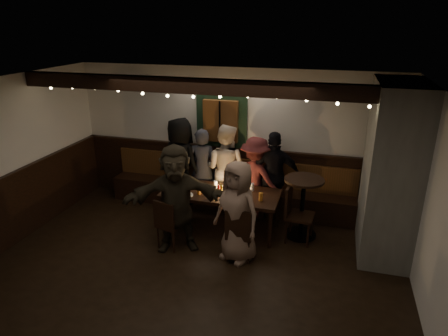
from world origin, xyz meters
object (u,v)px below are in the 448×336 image
(chair_near_right, at_px, (239,231))
(person_d, at_px, (255,177))
(person_c, at_px, (225,168))
(person_f, at_px, (176,198))
(high_top, at_px, (303,200))
(chair_end, at_px, (295,210))
(dining_table, at_px, (221,196))
(chair_near_left, at_px, (168,222))
(person_a, at_px, (181,163))
(person_e, at_px, (274,176))
(person_b, at_px, (202,169))
(person_g, at_px, (237,212))

(chair_near_right, xyz_separation_m, person_d, (-0.07, 1.49, 0.26))
(person_c, relative_size, person_f, 0.98)
(high_top, bearing_deg, chair_end, -122.08)
(person_f, bearing_deg, dining_table, 34.82)
(chair_near_left, xyz_separation_m, person_a, (-0.38, 1.53, 0.39))
(high_top, distance_m, person_e, 0.79)
(person_a, distance_m, person_b, 0.43)
(dining_table, xyz_separation_m, chair_end, (1.23, 0.01, -0.10))
(person_a, bearing_deg, person_c, -155.28)
(person_c, bearing_deg, chair_near_right, 121.93)
(dining_table, bearing_deg, person_a, 143.45)
(chair_near_left, height_order, person_g, person_g)
(chair_near_right, relative_size, person_c, 0.52)
(person_b, bearing_deg, high_top, 156.10)
(dining_table, relative_size, person_e, 1.21)
(person_b, xyz_separation_m, person_c, (0.43, 0.04, 0.05))
(person_b, bearing_deg, dining_table, 120.17)
(chair_near_right, distance_m, person_b, 1.91)
(person_b, distance_m, person_f, 1.47)
(person_a, bearing_deg, person_b, -158.06)
(high_top, distance_m, person_c, 1.60)
(person_f, xyz_separation_m, person_g, (0.97, -0.04, -0.07))
(dining_table, xyz_separation_m, chair_near_right, (0.52, -0.81, -0.15))
(high_top, bearing_deg, person_g, -132.18)
(dining_table, height_order, chair_end, chair_end)
(person_b, xyz_separation_m, person_g, (1.05, -1.50, -0.00))
(person_e, bearing_deg, person_b, -13.04)
(dining_table, distance_m, person_e, 1.06)
(person_b, height_order, person_g, person_b)
(dining_table, height_order, person_a, person_a)
(dining_table, relative_size, chair_near_left, 2.35)
(high_top, height_order, person_b, person_b)
(chair_end, distance_m, person_c, 1.59)
(high_top, relative_size, person_g, 0.66)
(chair_near_left, height_order, chair_near_right, chair_near_right)
(chair_near_right, height_order, person_g, person_g)
(dining_table, height_order, person_e, person_e)
(high_top, bearing_deg, chair_near_right, -129.57)
(person_b, distance_m, person_e, 1.34)
(chair_end, height_order, person_d, person_d)
(dining_table, bearing_deg, person_c, 99.94)
(chair_near_right, xyz_separation_m, chair_end, (0.71, 0.82, 0.05))
(chair_near_left, relative_size, person_f, 0.49)
(person_a, relative_size, person_e, 1.07)
(chair_near_right, xyz_separation_m, person_c, (-0.66, 1.59, 0.34))
(chair_near_left, height_order, chair_end, chair_end)
(person_a, relative_size, person_f, 1.02)
(person_f, bearing_deg, high_top, 5.01)
(chair_near_left, distance_m, high_top, 2.18)
(person_f, distance_m, person_g, 0.97)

